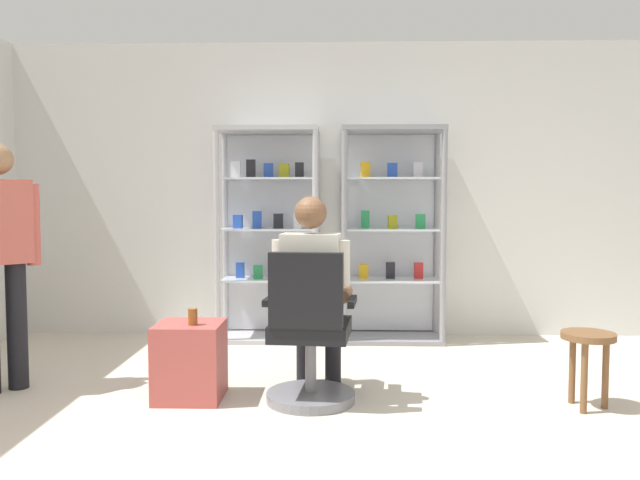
{
  "coord_description": "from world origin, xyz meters",
  "views": [
    {
      "loc": [
        0.07,
        -2.92,
        1.28
      ],
      "look_at": [
        -0.05,
        1.28,
        1.0
      ],
      "focal_mm": 35.48,
      "sensor_mm": 36.0,
      "label": 1
    }
  ],
  "objects_px": {
    "office_chair": "(310,342)",
    "storage_crate": "(190,361)",
    "tea_glass": "(193,317)",
    "display_cabinet_right": "(391,233)",
    "seated_shopkeeper": "(313,287)",
    "wooden_stool": "(588,348)",
    "standing_customer": "(0,251)",
    "display_cabinet_left": "(269,233)"
  },
  "relations": [
    {
      "from": "display_cabinet_right",
      "to": "wooden_stool",
      "type": "xyz_separation_m",
      "value": [
        1.04,
        -1.86,
        -0.59
      ]
    },
    {
      "from": "storage_crate",
      "to": "office_chair",
      "type": "bearing_deg",
      "value": -6.85
    },
    {
      "from": "seated_shopkeeper",
      "to": "wooden_stool",
      "type": "height_order",
      "value": "seated_shopkeeper"
    },
    {
      "from": "storage_crate",
      "to": "tea_glass",
      "type": "height_order",
      "value": "tea_glass"
    },
    {
      "from": "storage_crate",
      "to": "wooden_stool",
      "type": "bearing_deg",
      "value": -2.71
    },
    {
      "from": "tea_glass",
      "to": "wooden_stool",
      "type": "xyz_separation_m",
      "value": [
        2.42,
        -0.06,
        -0.17
      ]
    },
    {
      "from": "tea_glass",
      "to": "wooden_stool",
      "type": "bearing_deg",
      "value": -1.36
    },
    {
      "from": "display_cabinet_left",
      "to": "standing_customer",
      "type": "bearing_deg",
      "value": -134.48
    },
    {
      "from": "office_chair",
      "to": "storage_crate",
      "type": "height_order",
      "value": "office_chair"
    },
    {
      "from": "display_cabinet_left",
      "to": "office_chair",
      "type": "bearing_deg",
      "value": -76.35
    },
    {
      "from": "tea_glass",
      "to": "standing_customer",
      "type": "xyz_separation_m",
      "value": [
        -1.31,
        0.18,
        0.39
      ]
    },
    {
      "from": "seated_shopkeeper",
      "to": "wooden_stool",
      "type": "relative_size",
      "value": 2.77
    },
    {
      "from": "tea_glass",
      "to": "wooden_stool",
      "type": "height_order",
      "value": "tea_glass"
    },
    {
      "from": "seated_shopkeeper",
      "to": "wooden_stool",
      "type": "xyz_separation_m",
      "value": [
        1.68,
        -0.19,
        -0.34
      ]
    },
    {
      "from": "display_cabinet_right",
      "to": "standing_customer",
      "type": "distance_m",
      "value": 3.14
    },
    {
      "from": "wooden_stool",
      "to": "display_cabinet_left",
      "type": "bearing_deg",
      "value": 138.97
    },
    {
      "from": "tea_glass",
      "to": "seated_shopkeeper",
      "type": "bearing_deg",
      "value": 9.85
    },
    {
      "from": "wooden_stool",
      "to": "standing_customer",
      "type": "bearing_deg",
      "value": 176.34
    },
    {
      "from": "storage_crate",
      "to": "seated_shopkeeper",
      "type": "bearing_deg",
      "value": 5.15
    },
    {
      "from": "office_chair",
      "to": "standing_customer",
      "type": "height_order",
      "value": "standing_customer"
    },
    {
      "from": "office_chair",
      "to": "tea_glass",
      "type": "height_order",
      "value": "office_chair"
    },
    {
      "from": "display_cabinet_left",
      "to": "wooden_stool",
      "type": "xyz_separation_m",
      "value": [
        2.14,
        -1.86,
        -0.6
      ]
    },
    {
      "from": "office_chair",
      "to": "tea_glass",
      "type": "bearing_deg",
      "value": 177.43
    },
    {
      "from": "wooden_stool",
      "to": "tea_glass",
      "type": "bearing_deg",
      "value": 178.64
    },
    {
      "from": "display_cabinet_left",
      "to": "seated_shopkeeper",
      "type": "height_order",
      "value": "display_cabinet_left"
    },
    {
      "from": "display_cabinet_left",
      "to": "storage_crate",
      "type": "relative_size",
      "value": 3.9
    },
    {
      "from": "storage_crate",
      "to": "tea_glass",
      "type": "xyz_separation_m",
      "value": [
        0.04,
        -0.06,
        0.3
      ]
    },
    {
      "from": "display_cabinet_left",
      "to": "standing_customer",
      "type": "relative_size",
      "value": 1.17
    },
    {
      "from": "standing_customer",
      "to": "display_cabinet_left",
      "type": "bearing_deg",
      "value": 45.52
    },
    {
      "from": "office_chair",
      "to": "seated_shopkeeper",
      "type": "relative_size",
      "value": 0.74
    },
    {
      "from": "display_cabinet_left",
      "to": "tea_glass",
      "type": "bearing_deg",
      "value": -99.01
    },
    {
      "from": "storage_crate",
      "to": "tea_glass",
      "type": "relative_size",
      "value": 4.7
    },
    {
      "from": "office_chair",
      "to": "standing_customer",
      "type": "distance_m",
      "value": 2.12
    },
    {
      "from": "wooden_stool",
      "to": "storage_crate",
      "type": "bearing_deg",
      "value": 177.29
    },
    {
      "from": "storage_crate",
      "to": "standing_customer",
      "type": "height_order",
      "value": "standing_customer"
    },
    {
      "from": "display_cabinet_left",
      "to": "storage_crate",
      "type": "xyz_separation_m",
      "value": [
        -0.32,
        -1.74,
        -0.72
      ]
    },
    {
      "from": "office_chair",
      "to": "tea_glass",
      "type": "xyz_separation_m",
      "value": [
        -0.73,
        0.03,
        0.15
      ]
    },
    {
      "from": "seated_shopkeeper",
      "to": "storage_crate",
      "type": "distance_m",
      "value": 0.92
    },
    {
      "from": "display_cabinet_left",
      "to": "wooden_stool",
      "type": "distance_m",
      "value": 2.9
    },
    {
      "from": "tea_glass",
      "to": "display_cabinet_right",
      "type": "bearing_deg",
      "value": 52.49
    },
    {
      "from": "tea_glass",
      "to": "standing_customer",
      "type": "relative_size",
      "value": 0.06
    },
    {
      "from": "display_cabinet_left",
      "to": "wooden_stool",
      "type": "height_order",
      "value": "display_cabinet_left"
    }
  ]
}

